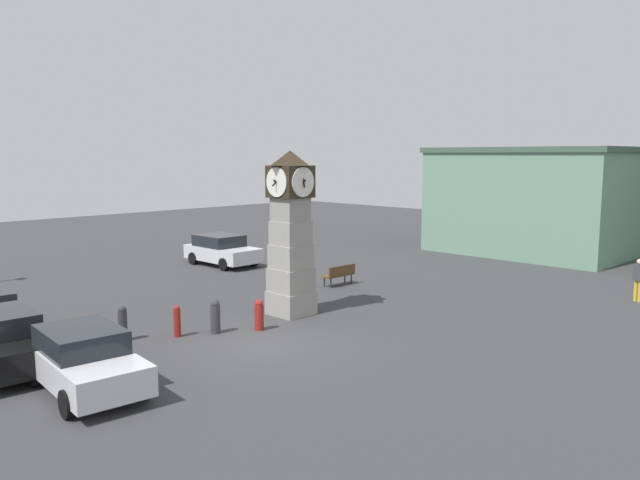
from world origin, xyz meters
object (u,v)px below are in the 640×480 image
car_silver_hatch (222,250)px  pedestrian_near_bench (639,277)px  bollard_end_row (259,315)px  bench (339,274)px  bollard_mid_row (177,321)px  clock_tower (291,235)px  car_near_tower (2,342)px  car_by_building (85,360)px  bollard_near_tower (123,323)px  bollard_far_row (215,316)px

car_silver_hatch → pedestrian_near_bench: 19.24m
bollard_end_row → bench: (-2.91, 6.97, 0.01)m
bollard_mid_row → car_silver_hatch: car_silver_hatch is taller
clock_tower → car_near_tower: bearing=-96.2°
pedestrian_near_bench → bollard_mid_row: bearing=-119.6°
bollard_end_row → pedestrian_near_bench: 14.89m
bollard_end_row → car_near_tower: (-1.80, -7.26, 0.28)m
bollard_mid_row → car_near_tower: 5.01m
bollard_end_row → car_silver_hatch: bearing=149.1°
bollard_mid_row → bench: bearing=100.2°
bollard_end_row → bench: bearing=112.7°
bollard_end_row → car_by_building: (1.13, -6.35, 0.26)m
car_near_tower → bollard_near_tower: bearing=94.3°
car_by_building → bench: size_ratio=2.54×
car_by_building → clock_tower: bearing=102.7°
bollard_near_tower → bollard_mid_row: bearing=59.5°
clock_tower → bench: bearing=113.9°
car_by_building → pedestrian_near_bench: bearing=72.0°
bollard_far_row → pedestrian_near_bench: size_ratio=0.66×
bollard_end_row → car_silver_hatch: 12.51m
clock_tower → bollard_mid_row: bearing=-96.1°
bollard_far_row → car_near_tower: bearing=-100.1°
bollard_end_row → car_by_building: 6.46m
bollard_end_row → bench: 7.55m
bollard_end_row → clock_tower: bearing=109.9°
car_near_tower → car_by_building: size_ratio=0.97×
bollard_near_tower → bench: 10.70m
car_by_building → bollard_near_tower: bearing=140.3°
car_silver_hatch → bollard_far_row: bearing=-37.4°
car_by_building → pedestrian_near_bench: (6.26, 19.27, 0.18)m
bollard_mid_row → bollard_end_row: bollard_end_row is taller
bollard_end_row → car_by_building: car_by_building is taller
pedestrian_near_bench → car_near_tower: bearing=-114.5°
bollard_near_tower → car_by_building: (3.20, -2.66, 0.22)m
bollard_near_tower → bench: size_ratio=0.68×
car_by_building → bench: car_by_building is taller
car_near_tower → bollard_end_row: bearing=76.1°
car_near_tower → car_silver_hatch: bearing=123.1°
car_silver_hatch → bench: car_silver_hatch is taller
bollard_far_row → bench: 8.47m
clock_tower → car_near_tower: 9.67m
car_near_tower → bench: car_near_tower is taller
bollard_mid_row → bench: bollard_mid_row is taller
bollard_mid_row → car_silver_hatch: size_ratio=0.24×
clock_tower → car_silver_hatch: (-9.96, 4.31, -2.08)m
clock_tower → bollard_near_tower: (-1.30, -5.82, -2.32)m
car_by_building → bench: (-4.05, 13.32, -0.25)m
bollard_far_row → bench: size_ratio=0.68×
pedestrian_near_bench → bollard_near_tower: bearing=-119.6°
bollard_near_tower → car_silver_hatch: 13.33m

